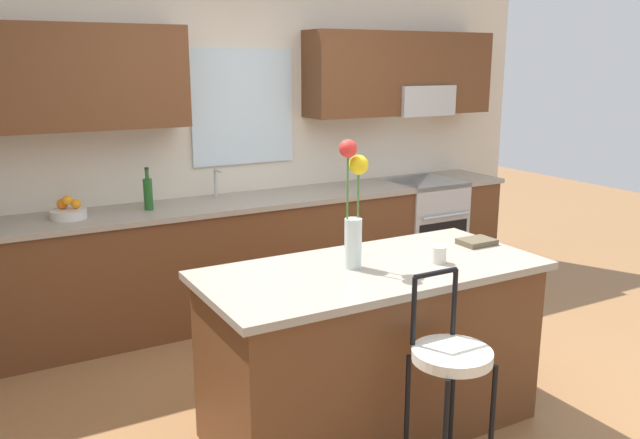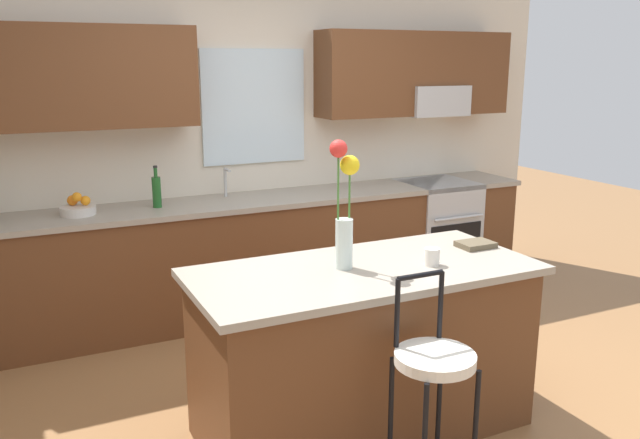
{
  "view_description": "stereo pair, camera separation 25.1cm",
  "coord_description": "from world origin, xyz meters",
  "px_view_note": "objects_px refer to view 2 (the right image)",
  "views": [
    {
      "loc": [
        -2.04,
        -2.89,
        1.96
      ],
      "look_at": [
        -0.11,
        0.55,
        1.0
      ],
      "focal_mm": 36.77,
      "sensor_mm": 36.0,
      "label": 1
    },
    {
      "loc": [
        -1.82,
        -3.01,
        1.96
      ],
      "look_at": [
        -0.11,
        0.55,
        1.0
      ],
      "focal_mm": 36.77,
      "sensor_mm": 36.0,
      "label": 2
    }
  ],
  "objects_px": {
    "oven_range": "(435,232)",
    "flower_vase": "(344,206)",
    "kitchen_island": "(363,349)",
    "bar_stool_near": "(434,368)",
    "fruit_bowl_oranges": "(78,208)",
    "mug_ceramic": "(432,257)",
    "cookbook": "(476,244)",
    "bottle_olive_oil": "(157,191)"
  },
  "relations": [
    {
      "from": "mug_ceramic",
      "to": "bottle_olive_oil",
      "type": "distance_m",
      "value": 2.25
    },
    {
      "from": "fruit_bowl_oranges",
      "to": "mug_ceramic",
      "type": "bearing_deg",
      "value": -52.72
    },
    {
      "from": "cookbook",
      "to": "bottle_olive_oil",
      "type": "relative_size",
      "value": 0.65
    },
    {
      "from": "oven_range",
      "to": "bottle_olive_oil",
      "type": "distance_m",
      "value": 2.52
    },
    {
      "from": "flower_vase",
      "to": "bottle_olive_oil",
      "type": "xyz_separation_m",
      "value": [
        -0.56,
        1.86,
        -0.21
      ]
    },
    {
      "from": "mug_ceramic",
      "to": "bottle_olive_oil",
      "type": "relative_size",
      "value": 0.29
    },
    {
      "from": "oven_range",
      "to": "bar_stool_near",
      "type": "relative_size",
      "value": 0.88
    },
    {
      "from": "mug_ceramic",
      "to": "cookbook",
      "type": "bearing_deg",
      "value": 21.97
    },
    {
      "from": "bottle_olive_oil",
      "to": "flower_vase",
      "type": "bearing_deg",
      "value": -73.34
    },
    {
      "from": "mug_ceramic",
      "to": "bottle_olive_oil",
      "type": "height_order",
      "value": "bottle_olive_oil"
    },
    {
      "from": "kitchen_island",
      "to": "cookbook",
      "type": "relative_size",
      "value": 9.04
    },
    {
      "from": "oven_range",
      "to": "flower_vase",
      "type": "bearing_deg",
      "value": -136.0
    },
    {
      "from": "cookbook",
      "to": "kitchen_island",
      "type": "bearing_deg",
      "value": -175.81
    },
    {
      "from": "oven_range",
      "to": "fruit_bowl_oranges",
      "type": "height_order",
      "value": "fruit_bowl_oranges"
    },
    {
      "from": "mug_ceramic",
      "to": "fruit_bowl_oranges",
      "type": "relative_size",
      "value": 0.37
    },
    {
      "from": "kitchen_island",
      "to": "fruit_bowl_oranges",
      "type": "distance_m",
      "value": 2.31
    },
    {
      "from": "bar_stool_near",
      "to": "mug_ceramic",
      "type": "relative_size",
      "value": 11.58
    },
    {
      "from": "bar_stool_near",
      "to": "mug_ceramic",
      "type": "bearing_deg",
      "value": 56.74
    },
    {
      "from": "cookbook",
      "to": "fruit_bowl_oranges",
      "type": "distance_m",
      "value": 2.69
    },
    {
      "from": "flower_vase",
      "to": "fruit_bowl_oranges",
      "type": "height_order",
      "value": "flower_vase"
    },
    {
      "from": "mug_ceramic",
      "to": "flower_vase",
      "type": "bearing_deg",
      "value": 160.37
    },
    {
      "from": "bar_stool_near",
      "to": "flower_vase",
      "type": "xyz_separation_m",
      "value": [
        -0.1,
        0.67,
        0.61
      ]
    },
    {
      "from": "fruit_bowl_oranges",
      "to": "bottle_olive_oil",
      "type": "distance_m",
      "value": 0.55
    },
    {
      "from": "kitchen_island",
      "to": "flower_vase",
      "type": "distance_m",
      "value": 0.79
    },
    {
      "from": "bar_stool_near",
      "to": "cookbook",
      "type": "bearing_deg",
      "value": 42.02
    },
    {
      "from": "oven_range",
      "to": "bar_stool_near",
      "type": "bearing_deg",
      "value": -125.72
    },
    {
      "from": "bar_stool_near",
      "to": "bottle_olive_oil",
      "type": "relative_size",
      "value": 3.41
    },
    {
      "from": "bar_stool_near",
      "to": "cookbook",
      "type": "xyz_separation_m",
      "value": [
        0.76,
        0.69,
        0.3
      ]
    },
    {
      "from": "flower_vase",
      "to": "fruit_bowl_oranges",
      "type": "xyz_separation_m",
      "value": [
        -1.1,
        1.86,
        -0.28
      ]
    },
    {
      "from": "mug_ceramic",
      "to": "fruit_bowl_oranges",
      "type": "height_order",
      "value": "fruit_bowl_oranges"
    },
    {
      "from": "kitchen_island",
      "to": "bar_stool_near",
      "type": "xyz_separation_m",
      "value": [
        0.0,
        -0.63,
        0.17
      ]
    },
    {
      "from": "cookbook",
      "to": "bottle_olive_oil",
      "type": "bearing_deg",
      "value": 127.52
    },
    {
      "from": "oven_range",
      "to": "cookbook",
      "type": "bearing_deg",
      "value": -119.76
    },
    {
      "from": "bar_stool_near",
      "to": "flower_vase",
      "type": "bearing_deg",
      "value": 98.31
    },
    {
      "from": "bar_stool_near",
      "to": "flower_vase",
      "type": "height_order",
      "value": "flower_vase"
    },
    {
      "from": "bar_stool_near",
      "to": "mug_ceramic",
      "type": "height_order",
      "value": "bar_stool_near"
    },
    {
      "from": "oven_range",
      "to": "fruit_bowl_oranges",
      "type": "bearing_deg",
      "value": 179.45
    },
    {
      "from": "oven_range",
      "to": "bar_stool_near",
      "type": "distance_m",
      "value": 3.09
    },
    {
      "from": "oven_range",
      "to": "cookbook",
      "type": "xyz_separation_m",
      "value": [
        -1.04,
        -1.82,
        0.48
      ]
    },
    {
      "from": "bar_stool_near",
      "to": "flower_vase",
      "type": "distance_m",
      "value": 0.91
    },
    {
      "from": "oven_range",
      "to": "kitchen_island",
      "type": "height_order",
      "value": "same"
    },
    {
      "from": "bar_stool_near",
      "to": "mug_ceramic",
      "type": "distance_m",
      "value": 0.7
    }
  ]
}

